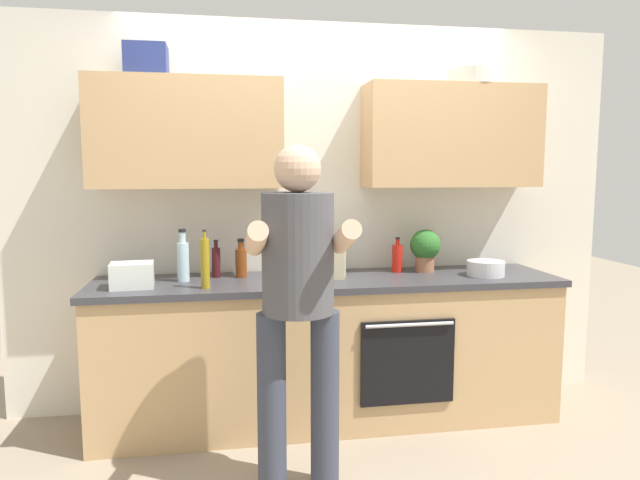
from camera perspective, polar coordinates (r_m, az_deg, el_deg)
The scene contains 15 objects.
ground_plane at distance 3.77m, azimuth 0.89°, elevation -17.40°, with size 12.00×12.00×0.00m, color gray.
back_wall_unit at distance 3.71m, azimuth 0.18°, elevation 5.99°, with size 4.00×0.39×2.50m.
counter at distance 3.61m, azimuth 0.94°, elevation -10.86°, with size 2.84×0.67×0.90m.
person_standing at distance 2.71m, azimuth -2.20°, elevation -5.06°, with size 0.49×0.45×1.67m.
bottle_syrup at distance 3.27m, azimuth -1.46°, elevation -2.49°, with size 0.05×0.05×0.28m.
bottle_wine at distance 3.58m, azimuth -10.32°, elevation -2.13°, with size 0.05×0.05×0.23m.
bottle_water at distance 3.48m, azimuth -13.51°, elevation -1.91°, with size 0.07×0.07×0.31m.
bottle_hotsauce at distance 3.74m, azimuth 7.72°, elevation -1.77°, with size 0.07×0.07×0.23m.
bottle_vinegar at distance 3.56m, azimuth -7.88°, elevation -2.12°, with size 0.07×0.07×0.24m.
bottle_oil at distance 3.24m, azimuth -11.40°, elevation -2.25°, with size 0.05×0.05×0.33m.
cup_coffee at distance 3.57m, azimuth -4.09°, elevation -2.86°, with size 0.09×0.09×0.10m, color white.
mixing_bowl at distance 3.73m, azimuth 16.20°, elevation -2.72°, with size 0.23×0.23×0.09m, color silver.
potted_herb at distance 3.77m, azimuth 10.45°, elevation -0.75°, with size 0.20×0.20×0.28m.
grocery_bag_produce at distance 3.38m, azimuth -18.24°, elevation -3.35°, with size 0.23×0.18×0.14m, color silver.
grocery_bag_rice at distance 3.53m, azimuth 1.02°, elevation -1.78°, with size 0.19×0.20×0.24m, color beige.
Camera 1 is at (-0.63, -3.38, 1.56)m, focal length 32.07 mm.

